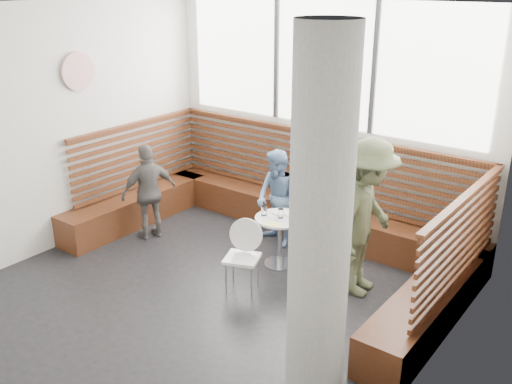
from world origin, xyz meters
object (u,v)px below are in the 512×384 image
Objects in this scene: concrete_column at (320,229)px; adult_man at (366,218)px; child_back at (277,199)px; cafe_table at (280,231)px; child_left at (149,192)px; cafe_chair at (245,250)px.

concrete_column reaches higher than adult_man.
concrete_column is 2.41× the size of child_back.
cafe_table is 0.49× the size of child_back.
child_back is 0.99× the size of child_left.
concrete_column is 2.02m from adult_man.
cafe_chair is 1.43m from adult_man.
cafe_chair is at bearing -89.54° from cafe_table.
concrete_column is 3.83× the size of cafe_chair.
concrete_column reaches higher than child_back.
cafe_chair is 0.62× the size of child_left.
adult_man is at bearing 2.69° from cafe_table.
cafe_chair is at bearing 118.62° from adult_man.
adult_man reaches higher than child_back.
adult_man is at bearing 120.22° from child_left.
cafe_chair is at bearing 102.61° from child_left.
cafe_table is at bearing -32.82° from child_back.
concrete_column reaches higher than cafe_chair.
adult_man is 1.60m from child_back.
cafe_chair is 0.63× the size of child_back.
cafe_chair is (0.01, -0.71, 0.02)m from cafe_table.
cafe_chair is 1.97m from child_left.
concrete_column is 4.88× the size of cafe_table.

